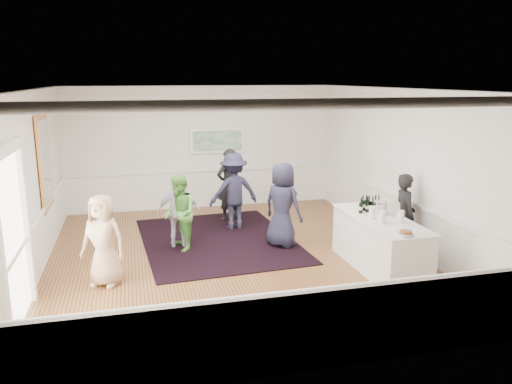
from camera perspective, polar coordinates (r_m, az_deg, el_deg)
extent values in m
plane|color=brown|center=(9.77, -2.57, -7.43)|extent=(8.00, 8.00, 0.00)
cube|color=white|center=(9.15, -2.77, 11.70)|extent=(7.00, 8.00, 0.02)
cube|color=white|center=(9.30, -24.30, 0.63)|extent=(0.02, 8.00, 3.20)
cube|color=white|center=(10.59, 16.25, 2.66)|extent=(0.02, 8.00, 3.20)
cube|color=white|center=(13.22, -6.18, 5.07)|extent=(7.00, 0.02, 3.20)
cube|color=white|center=(5.59, 5.68, -5.91)|extent=(7.00, 0.02, 3.20)
cube|color=#E49043|center=(10.52, -22.99, 3.18)|extent=(0.04, 1.25, 1.85)
cube|color=white|center=(10.52, -22.86, 3.19)|extent=(0.01, 1.05, 1.65)
cube|color=white|center=(6.82, -27.19, -7.39)|extent=(0.10, 0.14, 2.40)
cube|color=white|center=(8.35, -24.79, -3.56)|extent=(0.10, 0.14, 2.40)
cube|color=white|center=(7.31, -26.86, 4.32)|extent=(0.10, 1.78, 0.16)
cube|color=white|center=(7.58, -26.13, -5.29)|extent=(0.02, 1.50, 2.40)
cube|color=white|center=(13.21, -4.44, 5.89)|extent=(1.44, 0.05, 0.66)
cube|color=#296F42|center=(13.18, -4.42, 5.88)|extent=(1.30, 0.01, 0.52)
cube|color=black|center=(10.75, -4.42, -5.46)|extent=(3.32, 4.22, 0.02)
cube|color=silver|center=(9.30, 13.93, -5.80)|extent=(0.83, 2.30, 0.94)
cube|color=silver|center=(9.16, 14.10, -2.99)|extent=(0.89, 2.36, 0.02)
imported|color=black|center=(9.98, 16.61, -2.59)|extent=(0.47, 0.64, 1.63)
imported|color=tan|center=(8.64, -17.08, -5.30)|extent=(0.90, 0.77, 1.56)
imported|color=#57A642|center=(10.04, -8.71, -2.40)|extent=(0.73, 0.86, 1.53)
imported|color=silver|center=(10.24, -8.84, -2.24)|extent=(0.91, 0.46, 1.48)
imported|color=#1E1F33|center=(11.34, -2.56, 0.09)|extent=(1.20, 0.79, 1.75)
imported|color=black|center=(12.01, -3.12, 0.82)|extent=(0.74, 0.60, 1.75)
imported|color=#1E1F33|center=(10.15, 3.04, -1.49)|extent=(0.96, 1.01, 1.74)
cylinder|color=#5AA73B|center=(8.83, 14.22, -2.72)|extent=(0.12, 0.12, 0.24)
cylinder|color=#CF3C56|center=(8.92, 16.21, -2.69)|extent=(0.12, 0.12, 0.24)
cylinder|color=#60B03F|center=(9.04, 13.15, -2.30)|extent=(0.12, 0.12, 0.24)
cylinder|color=silver|center=(9.39, 13.96, -1.81)|extent=(0.26, 0.26, 0.25)
imported|color=white|center=(8.28, 16.74, -4.59)|extent=(0.24, 0.24, 0.06)
cylinder|color=brown|center=(8.27, 16.75, -4.42)|extent=(0.19, 0.19, 0.04)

